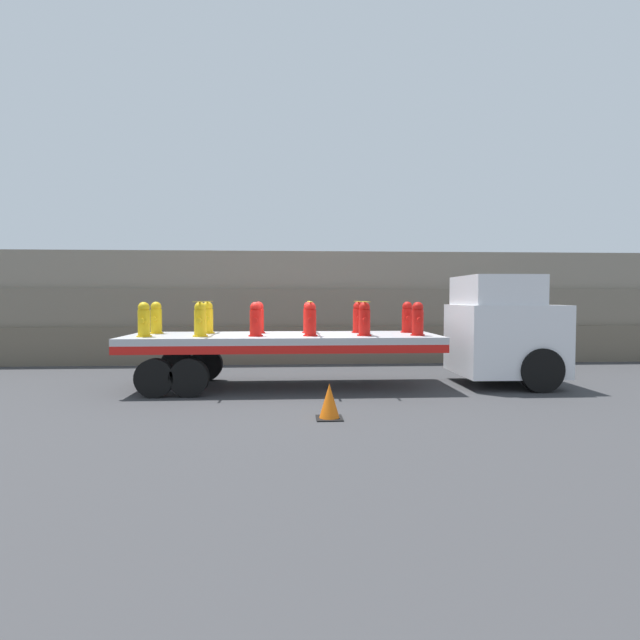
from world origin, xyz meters
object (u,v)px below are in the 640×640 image
at_px(fire_hydrant_yellow_far_1, 208,318).
at_px(fire_hydrant_red_near_4, 364,319).
at_px(fire_hydrant_red_near_2, 256,320).
at_px(fire_hydrant_red_far_4, 358,318).
at_px(traffic_cone, 329,402).
at_px(fire_hydrant_yellow_near_0, 144,320).
at_px(fire_hydrant_red_near_3, 310,320).
at_px(fire_hydrant_yellow_far_0, 156,318).
at_px(fire_hydrant_red_far_2, 258,318).
at_px(fire_hydrant_yellow_near_1, 200,320).
at_px(truck_cab, 507,330).
at_px(fire_hydrant_red_near_5, 418,319).
at_px(fire_hydrant_red_far_5, 407,318).
at_px(fire_hydrant_red_far_3, 309,318).
at_px(flatbed_trailer, 263,345).

bearing_deg(fire_hydrant_yellow_far_1, fire_hydrant_red_near_4, -15.45).
xyz_separation_m(fire_hydrant_red_near_2, fire_hydrant_red_far_4, (2.76, 1.14, 0.00)).
bearing_deg(fire_hydrant_red_far_4, traffic_cone, -105.32).
relative_size(fire_hydrant_yellow_near_0, fire_hydrant_red_near_3, 1.00).
height_order(fire_hydrant_yellow_far_1, fire_hydrant_red_near_4, same).
distance_m(fire_hydrant_yellow_far_0, fire_hydrant_red_near_2, 2.99).
xyz_separation_m(fire_hydrant_red_near_2, fire_hydrant_red_far_2, (0.00, 1.14, 0.00)).
relative_size(fire_hydrant_yellow_near_0, fire_hydrant_yellow_near_1, 1.00).
height_order(fire_hydrant_yellow_far_0, fire_hydrant_red_near_2, same).
xyz_separation_m(truck_cab, fire_hydrant_red_near_5, (-2.60, -0.57, 0.32)).
bearing_deg(fire_hydrant_red_far_2, fire_hydrant_red_near_5, -15.45).
bearing_deg(fire_hydrant_red_far_2, fire_hydrant_red_near_3, -39.66).
relative_size(fire_hydrant_red_near_3, traffic_cone, 1.25).
bearing_deg(truck_cab, fire_hydrant_yellow_far_1, 175.97).
bearing_deg(fire_hydrant_yellow_far_1, traffic_cone, -53.98).
xyz_separation_m(truck_cab, fire_hydrant_yellow_far_0, (-9.50, 0.57, 0.32)).
distance_m(fire_hydrant_red_near_2, fire_hydrant_red_near_4, 2.76).
height_order(fire_hydrant_yellow_far_1, fire_hydrant_red_far_5, same).
height_order(fire_hydrant_yellow_far_1, traffic_cone, fire_hydrant_yellow_far_1).
bearing_deg(fire_hydrant_red_far_2, fire_hydrant_yellow_near_0, -157.49).
bearing_deg(fire_hydrant_red_near_2, fire_hydrant_red_far_3, 39.66).
relative_size(fire_hydrant_red_near_4, traffic_cone, 1.25).
height_order(fire_hydrant_yellow_near_0, fire_hydrant_red_near_2, same).
distance_m(fire_hydrant_red_far_2, fire_hydrant_red_far_5, 4.14).
relative_size(fire_hydrant_yellow_near_1, fire_hydrant_red_far_2, 1.00).
bearing_deg(flatbed_trailer, fire_hydrant_red_near_5, -8.15).
bearing_deg(fire_hydrant_red_near_2, fire_hydrant_red_far_2, 90.00).
height_order(truck_cab, fire_hydrant_red_far_2, truck_cab).
distance_m(fire_hydrant_yellow_near_0, fire_hydrant_red_far_2, 2.99).
bearing_deg(traffic_cone, fire_hydrant_red_far_5, 58.72).
bearing_deg(fire_hydrant_red_near_4, fire_hydrant_yellow_near_1, 180.00).
height_order(flatbed_trailer, fire_hydrant_red_near_5, fire_hydrant_red_near_5).
height_order(fire_hydrant_yellow_near_0, fire_hydrant_yellow_far_1, same).
xyz_separation_m(fire_hydrant_red_near_4, fire_hydrant_red_far_4, (0.00, 1.14, 0.00)).
distance_m(fire_hydrant_red_far_2, fire_hydrant_red_far_3, 1.38).
distance_m(fire_hydrant_yellow_far_1, traffic_cone, 5.32).
relative_size(fire_hydrant_yellow_near_0, fire_hydrant_yellow_far_0, 1.00).
bearing_deg(fire_hydrant_red_far_4, fire_hydrant_red_near_2, -157.49).
relative_size(fire_hydrant_yellow_near_1, traffic_cone, 1.25).
relative_size(fire_hydrant_yellow_far_1, fire_hydrant_red_near_4, 1.00).
bearing_deg(fire_hydrant_red_near_2, fire_hydrant_red_near_5, 0.00).
bearing_deg(fire_hydrant_red_near_5, truck_cab, 12.40).
xyz_separation_m(flatbed_trailer, fire_hydrant_red_far_3, (1.23, 0.57, 0.69)).
relative_size(fire_hydrant_red_near_2, fire_hydrant_red_near_4, 1.00).
xyz_separation_m(fire_hydrant_red_near_3, fire_hydrant_red_near_4, (1.38, 0.00, 0.00)).
height_order(fire_hydrant_yellow_near_1, fire_hydrant_red_near_3, same).
bearing_deg(fire_hydrant_red_far_2, fire_hydrant_yellow_far_1, 180.00).
bearing_deg(fire_hydrant_red_near_4, flatbed_trailer, 167.66).
height_order(fire_hydrant_red_far_3, fire_hydrant_red_far_4, same).
xyz_separation_m(truck_cab, fire_hydrant_yellow_far_1, (-8.12, 0.57, 0.32)).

